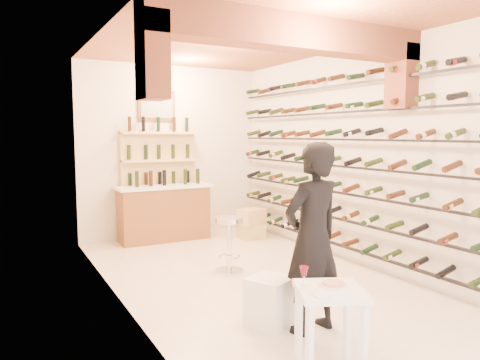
% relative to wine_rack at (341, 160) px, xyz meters
% --- Properties ---
extents(ground, '(6.00, 6.00, 0.00)m').
position_rel_wine_rack_xyz_m(ground, '(-1.53, 0.00, -1.55)').
color(ground, silver).
rests_on(ground, ground).
extents(room_shell, '(3.52, 6.02, 3.21)m').
position_rel_wine_rack_xyz_m(room_shell, '(-1.53, -0.26, 0.70)').
color(room_shell, beige).
rests_on(room_shell, ground).
extents(wine_rack, '(0.32, 5.70, 2.56)m').
position_rel_wine_rack_xyz_m(wine_rack, '(0.00, 0.00, 0.00)').
color(wine_rack, black).
rests_on(wine_rack, ground).
extents(back_counter, '(1.70, 0.62, 1.29)m').
position_rel_wine_rack_xyz_m(back_counter, '(-1.83, 2.65, -1.02)').
color(back_counter, brown).
rests_on(back_counter, ground).
extents(back_shelving, '(1.40, 0.31, 2.73)m').
position_rel_wine_rack_xyz_m(back_shelving, '(-1.83, 2.89, -0.38)').
color(back_shelving, tan).
rests_on(back_shelving, ground).
extents(tasting_table, '(0.67, 0.67, 0.89)m').
position_rel_wine_rack_xyz_m(tasting_table, '(-2.24, -2.49, -0.95)').
color(tasting_table, white).
rests_on(tasting_table, ground).
extents(white_stool, '(0.52, 0.52, 0.49)m').
position_rel_wine_rack_xyz_m(white_stool, '(-2.12, -1.42, -1.30)').
color(white_stool, white).
rests_on(white_stool, ground).
extents(person, '(0.73, 0.54, 1.86)m').
position_rel_wine_rack_xyz_m(person, '(-1.83, -1.72, -0.62)').
color(person, black).
rests_on(person, ground).
extents(chrome_barstool, '(0.40, 0.40, 0.78)m').
position_rel_wine_rack_xyz_m(chrome_barstool, '(-1.67, 0.36, -1.10)').
color(chrome_barstool, silver).
rests_on(chrome_barstool, ground).
extents(crate_lower, '(0.48, 0.36, 0.27)m').
position_rel_wine_rack_xyz_m(crate_lower, '(-0.37, 2.01, -1.41)').
color(crate_lower, tan).
rests_on(crate_lower, ground).
extents(crate_upper, '(0.55, 0.44, 0.28)m').
position_rel_wine_rack_xyz_m(crate_upper, '(-0.37, 2.01, -1.13)').
color(crate_upper, tan).
rests_on(crate_upper, crate_lower).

